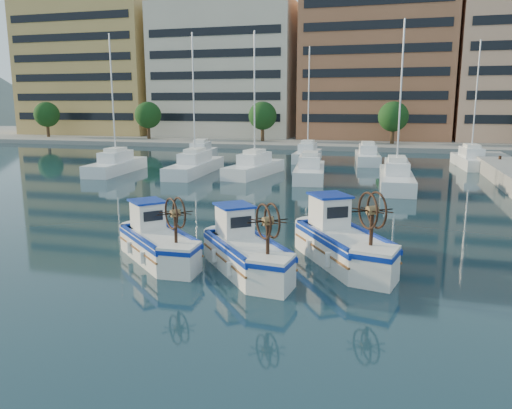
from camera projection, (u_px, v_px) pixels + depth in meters
name	position (u px, v px, depth m)	size (l,w,h in m)	color
ground	(264.00, 271.00, 17.62)	(300.00, 300.00, 0.00)	#1A3544
waterfront	(432.00, 68.00, 74.52)	(180.00, 40.00, 25.60)	gray
yacht_marina	(313.00, 165.00, 44.36)	(40.06, 23.29, 11.50)	white
fishing_boat_a	(158.00, 240.00, 18.87)	(4.19, 4.08, 2.68)	white
fishing_boat_b	(245.00, 249.00, 17.59)	(4.07, 4.45, 2.78)	white
fishing_boat_c	(342.00, 241.00, 18.47)	(4.14, 4.95, 3.02)	white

